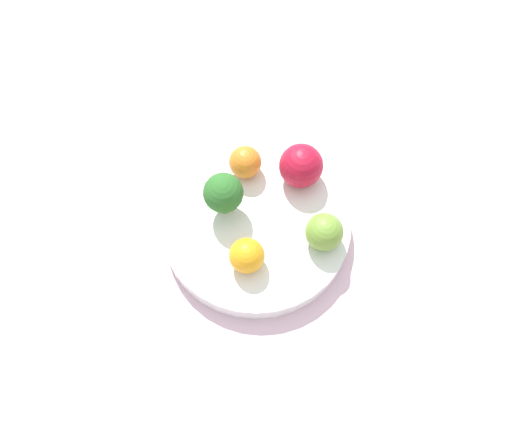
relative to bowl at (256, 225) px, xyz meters
name	(u,v)px	position (x,y,z in m)	size (l,w,h in m)	color
ground_plane	(256,235)	(0.00, 0.00, -0.04)	(6.00, 6.00, 0.00)	gray
table_surface	(256,232)	(0.00, 0.00, -0.03)	(1.20, 1.20, 0.02)	silver
bowl	(256,225)	(0.00, 0.00, 0.00)	(0.26, 0.26, 0.03)	white
broccoli	(224,192)	(-0.05, 0.00, 0.06)	(0.05, 0.05, 0.07)	#8CB76B
apple_red	(324,232)	(0.09, 0.01, 0.04)	(0.05, 0.05, 0.05)	olive
apple_green	(301,166)	(0.03, 0.08, 0.05)	(0.06, 0.06, 0.06)	#B7142D
orange_front	(247,256)	(0.01, -0.06, 0.04)	(0.05, 0.05, 0.05)	orange
orange_back	(245,162)	(-0.04, 0.07, 0.04)	(0.05, 0.05, 0.05)	orange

